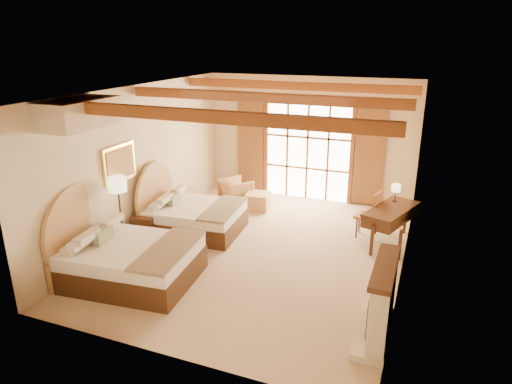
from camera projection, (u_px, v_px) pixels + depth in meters
The scene contains 19 objects.
floor at pixel (260, 250), 9.31m from camera, with size 7.00×7.00×0.00m, color tan.
wall_back at pixel (309, 139), 11.87m from camera, with size 5.50×5.50×0.00m, color beige.
wall_left at pixel (141, 161), 9.74m from camera, with size 7.00×7.00×0.00m, color beige.
wall_right at pixel (410, 192), 7.84m from camera, with size 7.00×7.00×0.00m, color beige.
ceiling at pixel (261, 91), 8.27m from camera, with size 7.00×7.00×0.00m, color #B86D39.
ceiling_beams at pixel (261, 97), 8.31m from camera, with size 5.39×4.60×0.18m, color #995422, non-canonical shape.
french_doors at pixel (307, 153), 11.93m from camera, with size 3.95×0.08×2.60m.
fireplace at pixel (381, 305), 6.49m from camera, with size 0.46×1.40×1.16m.
painting at pixel (120, 164), 9.02m from camera, with size 0.06×0.95×0.75m.
canopy_valance at pixel (80, 113), 7.42m from camera, with size 0.70×1.40×0.45m, color beige.
bed_near at pixel (123, 255), 8.11m from camera, with size 2.38×1.88×1.47m.
bed_far at pixel (189, 214), 10.13m from camera, with size 2.13×1.68×1.33m.
nightstand at pixel (145, 227), 9.71m from camera, with size 0.46×0.46×0.56m, color #422912.
floor_lamp at pixel (118, 189), 8.74m from camera, with size 0.34×0.34×1.60m.
armchair at pixel (236, 191), 11.81m from camera, with size 0.70×0.73×0.66m, color tan.
ottoman at pixel (258, 201), 11.47m from camera, with size 0.57×0.57×0.41m, color tan.
desk at pixel (390, 225), 9.47m from camera, with size 1.09×1.61×0.80m.
desk_chair at pixel (368, 222), 9.86m from camera, with size 0.56×0.56×1.04m.
desk_lamp at pixel (396, 189), 9.63m from camera, with size 0.19×0.19×0.37m.
Camera 1 is at (3.00, -7.87, 4.14)m, focal length 32.00 mm.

